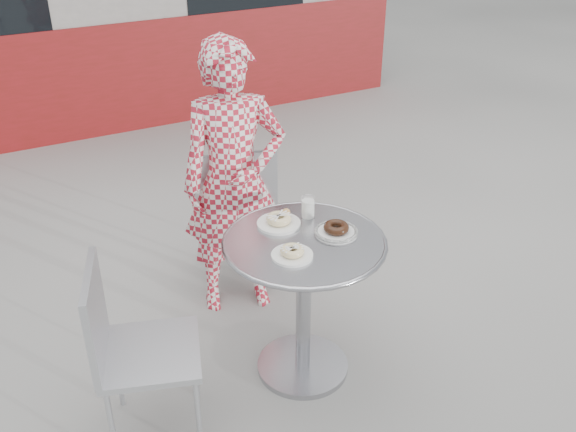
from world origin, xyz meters
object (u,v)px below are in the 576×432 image
plate_near (292,253)px  plate_checker (336,230)px  milk_cup (308,208)px  bistro_table (304,274)px  plate_far (279,221)px  seated_person (234,182)px  chair_left (152,384)px  chair_far (237,236)px

plate_near → plate_checker: bearing=15.7°
plate_checker → milk_cup: milk_cup is taller
bistro_table → plate_far: bearing=101.3°
seated_person → plate_checker: bearing=-59.3°
bistro_table → milk_cup: 0.32m
chair_left → plate_checker: chair_left is taller
plate_far → plate_near: bearing=-105.8°
seated_person → plate_far: (0.01, -0.51, 0.02)m
plate_checker → milk_cup: size_ratio=1.92×
chair_far → chair_left: bearing=64.0°
chair_far → plate_checker: chair_far is taller
seated_person → bistro_table: bearing=-71.5°
bistro_table → plate_checker: size_ratio=3.76×
bistro_table → chair_left: size_ratio=0.88×
seated_person → plate_checker: (0.20, -0.70, 0.01)m
seated_person → plate_checker: size_ratio=7.55×
plate_checker → plate_far: bearing=134.5°
chair_left → seated_person: (0.73, 0.72, 0.50)m
chair_left → plate_far: chair_left is taller
chair_left → plate_near: (0.66, -0.06, 0.51)m
plate_near → plate_checker: plate_checker is taller
chair_far → plate_far: chair_far is taller
plate_checker → chair_left: bearing=-178.8°
plate_far → plate_near: (-0.08, -0.27, -0.00)m
milk_cup → plate_checker: bearing=-79.4°
chair_left → plate_near: chair_left is taller
chair_far → plate_far: bearing=97.9°
plate_far → plate_checker: bearing=-45.5°
chair_far → seated_person: (-0.10, -0.24, 0.49)m
chair_left → plate_far: 0.93m
plate_near → milk_cup: size_ratio=1.73×
chair_left → plate_far: bearing=-55.8°
plate_checker → milk_cup: (-0.04, 0.20, 0.03)m
seated_person → milk_cup: (0.16, -0.51, 0.04)m
chair_far → plate_near: chair_far is taller
bistro_table → seated_person: size_ratio=0.50×
seated_person → plate_checker: 0.73m
chair_far → seated_person: size_ratio=0.59×
chair_far → milk_cup: (0.07, -0.74, 0.53)m
bistro_table → milk_cup: milk_cup is taller
bistro_table → chair_far: (0.05, 0.92, -0.30)m
seated_person → plate_checker: seated_person is taller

